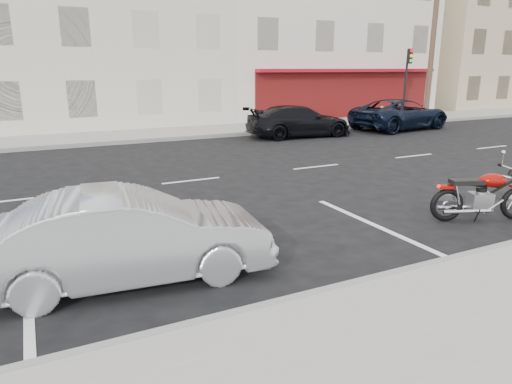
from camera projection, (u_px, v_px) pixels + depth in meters
ground at (258, 173)px, 13.08m from camera, size 120.00×120.00×0.00m
sidewalk_far at (51, 141)px, 18.43m from camera, size 80.00×3.40×0.15m
curb_near at (133, 343)px, 4.86m from camera, size 80.00×0.12×0.16m
curb_far at (54, 147)px, 16.96m from camera, size 80.00×0.12×0.16m
bldg_cream at (91, 14)px, 24.80m from camera, size 12.00×12.00×11.50m
bldg_corner at (296, 16)px, 30.25m from camera, size 14.00×12.00×12.50m
bldg_far_east at (454, 35)px, 36.88m from camera, size 12.00×12.00×11.00m
utility_pole at (433, 35)px, 25.92m from camera, size 1.80×0.30×9.00m
traffic_light at (407, 75)px, 25.41m from camera, size 0.26×0.30×3.80m
fire_hydrant at (382, 112)px, 25.44m from camera, size 0.20×0.20×0.72m
sedan_silver at (130, 237)px, 6.34m from camera, size 4.07×1.79×1.30m
suv_far at (400, 114)px, 22.29m from camera, size 5.56×3.11×1.47m
car_far at (299, 121)px, 19.89m from camera, size 4.81×2.25×1.36m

